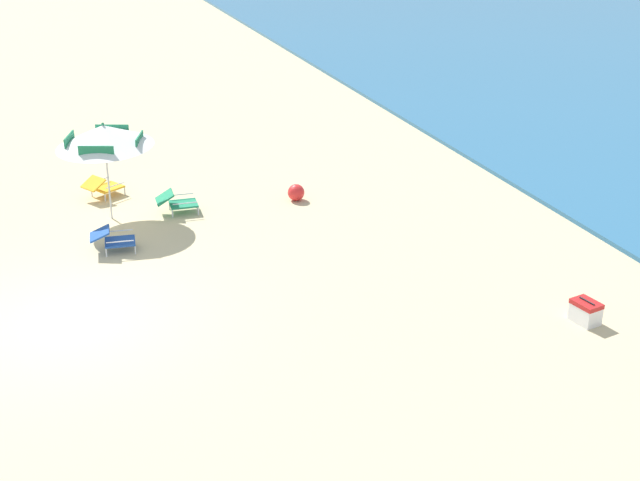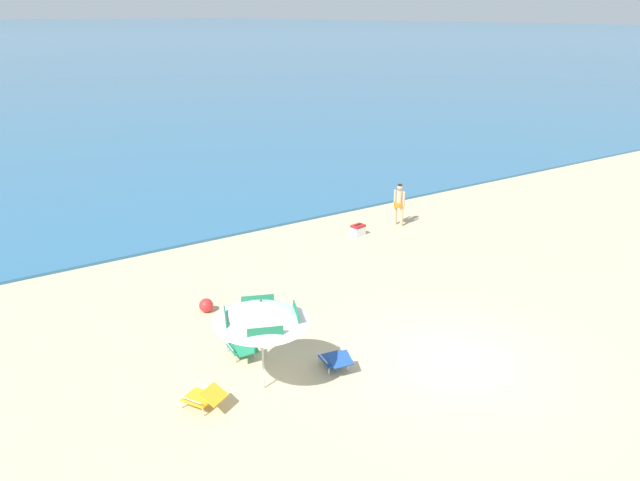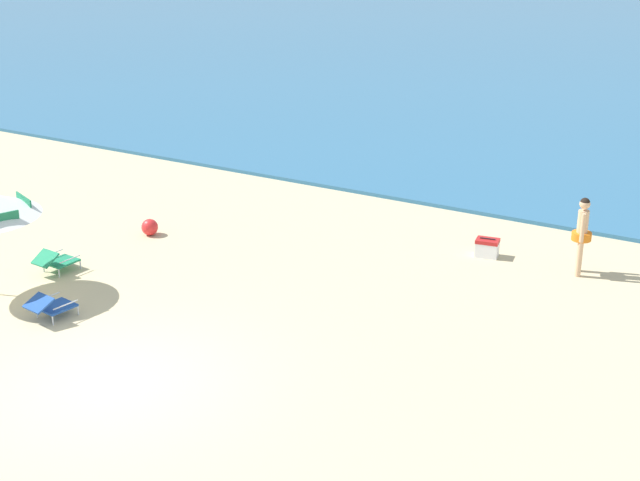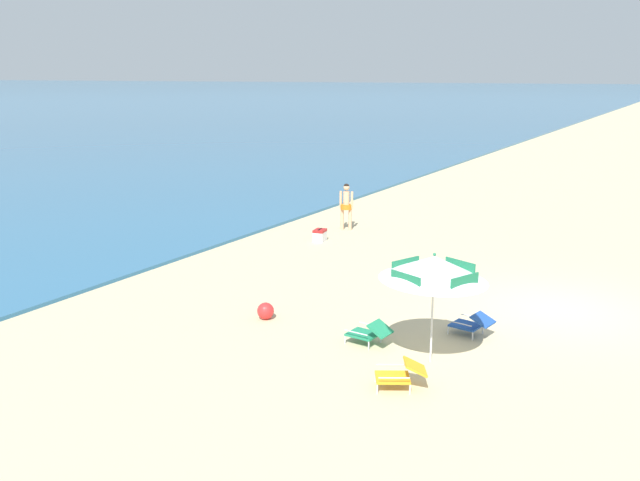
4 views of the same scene
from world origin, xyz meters
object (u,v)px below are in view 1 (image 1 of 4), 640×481
object	(u,v)px
beach_umbrella_striped_main	(104,136)
beach_ball	(296,192)
cooler_box	(586,312)
lounge_chair_facing_sea	(177,201)
lounge_chair_under_umbrella	(113,239)
lounge_chair_beside_umbrella	(103,186)

from	to	relation	value
beach_umbrella_striped_main	beach_ball	bearing A→B (deg)	83.58
cooler_box	lounge_chair_facing_sea	bearing A→B (deg)	-144.47
cooler_box	beach_ball	distance (m)	7.72
lounge_chair_under_umbrella	lounge_chair_beside_umbrella	xyz separation A→B (m)	(-3.12, 0.32, -0.00)
beach_umbrella_striped_main	lounge_chair_under_umbrella	size ratio (longest dim) A/B	2.70
cooler_box	beach_ball	bearing A→B (deg)	-159.96
lounge_chair_beside_umbrella	beach_ball	xyz separation A→B (m)	(1.84, 4.08, -0.08)
beach_umbrella_striped_main	beach_ball	distance (m)	4.49
lounge_chair_under_umbrella	lounge_chair_facing_sea	distance (m)	2.28
lounge_chair_facing_sea	cooler_box	size ratio (longest dim) A/B	1.73
beach_umbrella_striped_main	lounge_chair_under_umbrella	distance (m)	2.39
cooler_box	beach_ball	xyz separation A→B (m)	(-7.25, -2.64, -0.01)
beach_ball	beach_umbrella_striped_main	bearing A→B (deg)	-96.42
lounge_chair_facing_sea	beach_ball	xyz separation A→B (m)	(0.26, 2.72, -0.08)
lounge_chair_facing_sea	beach_ball	world-z (taller)	lounge_chair_facing_sea
lounge_chair_under_umbrella	cooler_box	size ratio (longest dim) A/B	1.75
lounge_chair_beside_umbrella	cooler_box	size ratio (longest dim) A/B	1.88
beach_umbrella_striped_main	lounge_chair_under_umbrella	xyz separation A→B (m)	(1.75, -0.27, -1.61)
lounge_chair_under_umbrella	cooler_box	distance (m)	9.23
beach_umbrella_striped_main	lounge_chair_beside_umbrella	size ratio (longest dim) A/B	2.51
lounge_chair_under_umbrella	beach_ball	size ratio (longest dim) A/B	2.46
lounge_chair_beside_umbrella	lounge_chair_facing_sea	xyz separation A→B (m)	(1.58, 1.36, -0.00)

